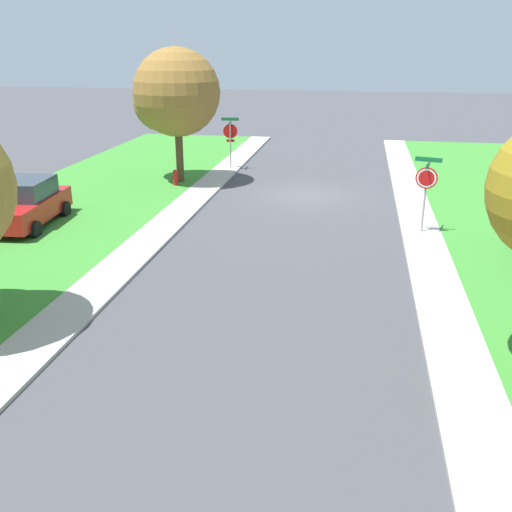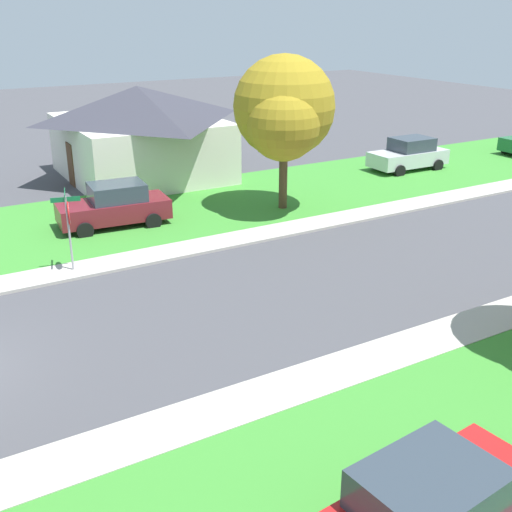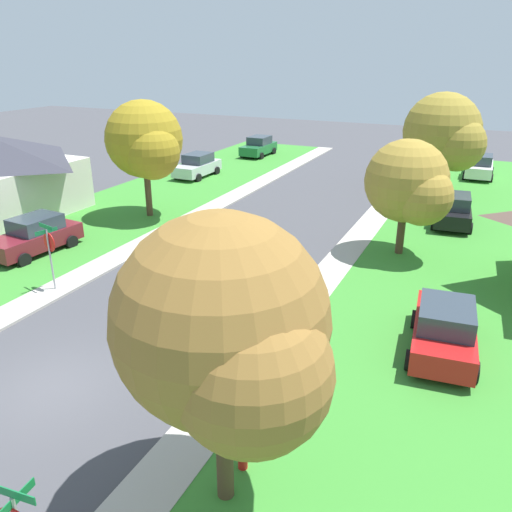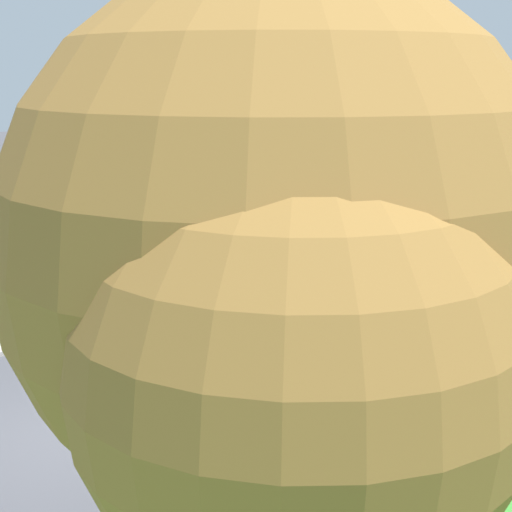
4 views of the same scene
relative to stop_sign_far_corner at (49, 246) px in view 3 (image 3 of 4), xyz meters
The scene contains 17 objects.
ground_plane 7.01m from the stop_sign_far_corner, 45.90° to the right, with size 120.00×120.00×0.00m, color #424247.
sidewalk_east 11.95m from the stop_sign_far_corner, 37.25° to the left, with size 1.40×56.00×0.10m, color #ADA89E.
lawn_east 15.92m from the stop_sign_far_corner, 26.88° to the left, with size 8.00×56.00×0.08m, color #38842D.
sidewalk_west 7.38m from the stop_sign_far_corner, 89.99° to the left, with size 1.40×56.00×0.10m, color #ADA89E.
lawn_west 8.75m from the stop_sign_far_corner, 123.32° to the left, with size 8.00×56.00×0.08m, color #38842D.
stop_sign_far_corner is the anchor object (origin of this frame).
car_silver_far_down_street 20.06m from the stop_sign_far_corner, 104.50° to the left, with size 2.09×4.33×1.76m.
car_black_driveway_right 20.38m from the stop_sign_far_corner, 48.74° to the left, with size 2.34×4.45×1.76m.
car_green_near_corner 29.12m from the stop_sign_far_corner, 98.43° to the left, with size 2.08×4.32×1.76m.
car_white_across_road 31.33m from the stop_sign_far_corner, 63.23° to the left, with size 2.11×4.34×1.76m.
car_maroon_behind_trees 4.82m from the stop_sign_far_corner, 144.68° to the left, with size 2.32×4.44×1.76m.
car_red_kerbside_mid 14.58m from the stop_sign_far_corner, ahead, with size 2.34×4.45×1.76m.
tree_sidewalk_near 15.31m from the stop_sign_far_corner, 38.94° to the left, with size 3.98×3.70×5.35m.
tree_across_right 13.06m from the stop_sign_far_corner, 29.73° to the right, with size 4.38×4.08×6.35m.
tree_sidewalk_far 25.27m from the stop_sign_far_corner, 61.66° to the left, with size 5.31×4.94×6.49m.
tree_sidewalk_mid 10.12m from the stop_sign_far_corner, 102.99° to the left, with size 4.52×4.20×6.50m.
fire_hydrant 12.27m from the stop_sign_far_corner, 26.25° to the right, with size 0.38×0.22×0.83m.
Camera 3 is at (10.34, -8.72, 8.92)m, focal length 36.34 mm.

